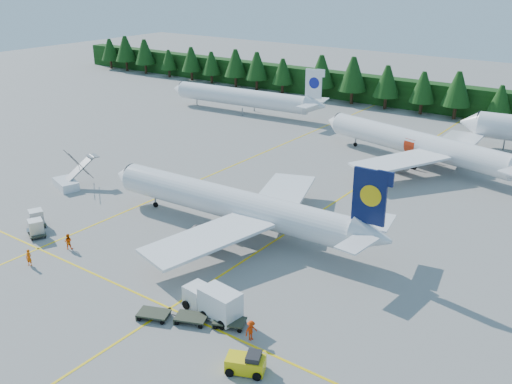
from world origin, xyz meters
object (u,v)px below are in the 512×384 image
Objects in this scene: airliner_navy at (226,202)px; airstairs at (68,182)px; baggage_tug at (247,363)px; airliner_red at (412,143)px; service_truck at (212,301)px.

airstairs is (-26.17, -2.78, -2.36)m from airliner_navy.
baggage_tug is (43.71, -16.51, -0.10)m from airstairs.
airliner_red reaches higher than airstairs.
airliner_navy is 18.23m from service_truck.
service_truck is at bearing -0.70° from airstairs.
airliner_red is at bearing 74.08° from airliner_navy.
airliner_navy is at bearing 23.67° from airstairs.
service_truck is 1.78× the size of baggage_tug.
airliner_navy is 37.08m from airliner_red.
airliner_red is 6.13× the size of service_truck.
baggage_tug is (7.16, -4.42, -0.60)m from service_truck.
airstairs is 46.72m from baggage_tug.
airliner_red reaches higher than airliner_navy.
airstairs reaches higher than service_truck.
airliner_navy is 1.01× the size of airliner_red.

